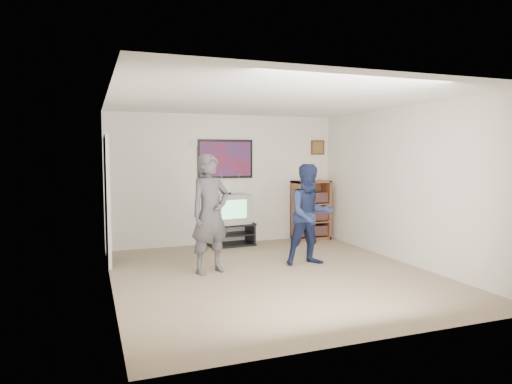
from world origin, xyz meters
TOP-DOWN VIEW (x-y plane):
  - room_shell at (0.00, 0.35)m, footprint 4.51×5.00m
  - media_stand at (0.03, 2.23)m, footprint 0.89×0.53m
  - crt_television at (0.01, 2.23)m, footprint 0.74×0.65m
  - bookshelf at (1.75, 2.28)m, footprint 0.73×0.42m
  - table_lamp at (1.60, 2.28)m, footprint 0.19×0.19m
  - person_tall at (-0.84, 0.44)m, footprint 0.74×0.61m
  - person_short at (0.77, 0.38)m, footprint 0.81×0.64m
  - controller_left at (-0.82, 0.65)m, footprint 0.07×0.12m
  - controller_right at (0.79, 0.58)m, footprint 0.06×0.12m
  - poster at (0.00, 2.48)m, footprint 1.10×0.03m
  - air_vent at (-0.55, 2.48)m, footprint 0.28×0.02m
  - small_picture at (2.00, 2.48)m, footprint 0.30×0.03m
  - doorway at (-2.23, 1.60)m, footprint 0.03×0.85m

SIDE VIEW (x-z plane):
  - media_stand at x=0.03m, z-range 0.00..0.43m
  - bookshelf at x=1.75m, z-range 0.00..1.20m
  - crt_television at x=0.01m, z-range 0.43..0.99m
  - person_short at x=0.77m, z-range 0.00..1.59m
  - person_tall at x=-0.84m, z-range 0.00..1.75m
  - doorway at x=-2.23m, z-range 0.00..2.00m
  - controller_right at x=0.79m, z-range 1.12..1.16m
  - controller_left at x=-0.82m, z-range 1.18..1.22m
  - room_shell at x=0.00m, z-range 0.00..2.50m
  - table_lamp at x=1.60m, z-range 1.20..1.51m
  - poster at x=0.00m, z-range 1.27..2.02m
  - small_picture at x=2.00m, z-range 1.73..2.03m
  - air_vent at x=-0.55m, z-range 1.88..2.02m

